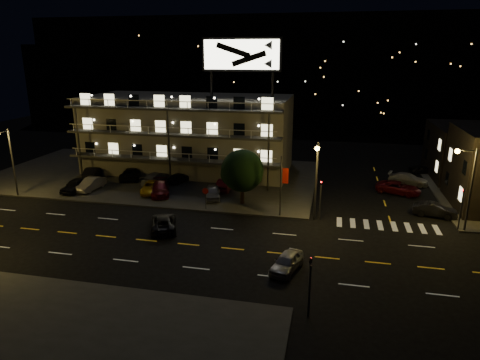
% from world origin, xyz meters
% --- Properties ---
extents(ground, '(140.00, 140.00, 0.00)m').
position_xyz_m(ground, '(0.00, 0.00, 0.00)').
color(ground, black).
rests_on(ground, ground).
extents(curb_nw, '(44.00, 24.00, 0.15)m').
position_xyz_m(curb_nw, '(-14.00, 20.00, 0.07)').
color(curb_nw, '#333331').
rests_on(curb_nw, ground).
extents(motel, '(28.00, 13.80, 18.10)m').
position_xyz_m(motel, '(-9.94, 23.88, 5.34)').
color(motel, gray).
rests_on(motel, ground).
extents(hill_backdrop, '(120.00, 25.00, 24.00)m').
position_xyz_m(hill_backdrop, '(-5.94, 68.78, 11.55)').
color(hill_backdrop, black).
rests_on(hill_backdrop, ground).
extents(streetlight_nw, '(0.44, 1.92, 8.00)m').
position_xyz_m(streetlight_nw, '(-26.00, 7.94, 4.96)').
color(streetlight_nw, '#2D2D30').
rests_on(streetlight_nw, ground).
extents(streetlight_nc, '(0.44, 1.92, 8.00)m').
position_xyz_m(streetlight_nc, '(8.50, 7.94, 4.96)').
color(streetlight_nc, '#2D2D30').
rests_on(streetlight_nc, ground).
extents(streetlight_ne, '(1.92, 0.44, 8.00)m').
position_xyz_m(streetlight_ne, '(22.14, 8.30, 4.96)').
color(streetlight_ne, '#2D2D30').
rests_on(streetlight_ne, ground).
extents(signal_nw, '(0.20, 0.27, 4.60)m').
position_xyz_m(signal_nw, '(9.00, 8.50, 2.57)').
color(signal_nw, '#2D2D30').
rests_on(signal_nw, ground).
extents(signal_sw, '(0.20, 0.27, 4.60)m').
position_xyz_m(signal_sw, '(9.00, -8.50, 2.57)').
color(signal_sw, '#2D2D30').
rests_on(signal_sw, ground).
extents(signal_ne, '(0.27, 0.20, 4.60)m').
position_xyz_m(signal_ne, '(22.00, 8.50, 2.57)').
color(signal_ne, '#2D2D30').
rests_on(signal_ne, ground).
extents(banner_north, '(0.83, 0.16, 6.40)m').
position_xyz_m(banner_north, '(5.09, 8.40, 3.43)').
color(banner_north, '#2D2D30').
rests_on(banner_north, ground).
extents(stop_sign, '(0.91, 0.11, 2.61)m').
position_xyz_m(stop_sign, '(-3.00, 8.57, 1.71)').
color(stop_sign, '#2D2D30').
rests_on(stop_sign, ground).
extents(tree, '(4.84, 4.66, 6.10)m').
position_xyz_m(tree, '(0.40, 11.14, 3.77)').
color(tree, black).
rests_on(tree, curb_nw).
extents(lot_car_0, '(1.85, 4.45, 1.51)m').
position_xyz_m(lot_car_0, '(-20.13, 11.04, 0.90)').
color(lot_car_0, black).
rests_on(lot_car_0, curb_nw).
extents(lot_car_1, '(1.91, 4.54, 1.46)m').
position_xyz_m(lot_car_1, '(-18.61, 11.94, 0.88)').
color(lot_car_1, gray).
rests_on(lot_car_1, curb_nw).
extents(lot_car_2, '(3.25, 5.08, 1.30)m').
position_xyz_m(lot_car_2, '(-10.96, 12.62, 0.80)').
color(lot_car_2, gold).
rests_on(lot_car_2, curb_nw).
extents(lot_car_3, '(3.73, 5.42, 1.46)m').
position_xyz_m(lot_car_3, '(-9.66, 12.13, 0.88)').
color(lot_car_3, '#500B11').
rests_on(lot_car_3, curb_nw).
extents(lot_car_4, '(2.69, 4.45, 1.42)m').
position_xyz_m(lot_car_4, '(-3.21, 12.13, 0.86)').
color(lot_car_4, gray).
rests_on(lot_car_4, curb_nw).
extents(lot_car_5, '(2.49, 4.69, 1.47)m').
position_xyz_m(lot_car_5, '(-21.17, 16.79, 0.88)').
color(lot_car_5, black).
rests_on(lot_car_5, curb_nw).
extents(lot_car_6, '(3.73, 5.77, 1.48)m').
position_xyz_m(lot_car_6, '(-15.94, 17.50, 0.89)').
color(lot_car_6, black).
rests_on(lot_car_6, curb_nw).
extents(lot_car_7, '(2.67, 5.31, 1.48)m').
position_xyz_m(lot_car_7, '(-11.83, 16.03, 0.89)').
color(lot_car_7, gray).
rests_on(lot_car_7, curb_nw).
extents(lot_car_8, '(2.70, 4.08, 1.29)m').
position_xyz_m(lot_car_8, '(-9.21, 17.18, 0.79)').
color(lot_car_8, black).
rests_on(lot_car_8, curb_nw).
extents(lot_car_9, '(1.57, 4.39, 1.44)m').
position_xyz_m(lot_car_9, '(-2.58, 15.39, 0.87)').
color(lot_car_9, '#500B11').
rests_on(lot_car_9, curb_nw).
extents(side_car_0, '(4.47, 2.26, 1.41)m').
position_xyz_m(side_car_0, '(20.56, 11.88, 0.70)').
color(side_car_0, black).
rests_on(side_car_0, ground).
extents(side_car_1, '(5.64, 4.02, 1.43)m').
position_xyz_m(side_car_1, '(17.89, 18.96, 0.71)').
color(side_car_1, '#500B11').
rests_on(side_car_1, ground).
extents(side_car_2, '(5.25, 3.23, 1.42)m').
position_xyz_m(side_car_2, '(19.62, 23.16, 0.71)').
color(side_car_2, gray).
rests_on(side_car_2, ground).
extents(side_car_3, '(3.91, 2.27, 1.25)m').
position_xyz_m(side_car_3, '(22.41, 28.97, 0.63)').
color(side_car_3, black).
rests_on(side_car_3, ground).
extents(road_car_east, '(2.65, 4.32, 1.37)m').
position_xyz_m(road_car_east, '(6.96, -2.77, 0.69)').
color(road_car_east, gray).
rests_on(road_car_east, ground).
extents(road_car_west, '(3.96, 5.45, 1.38)m').
position_xyz_m(road_car_west, '(-5.42, 2.72, 0.69)').
color(road_car_west, black).
rests_on(road_car_west, ground).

